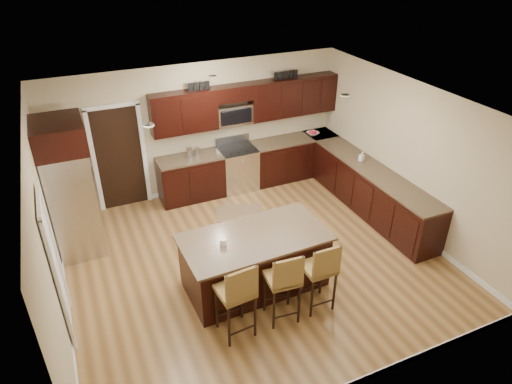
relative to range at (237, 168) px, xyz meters
name	(u,v)px	position (x,y,z in m)	size (l,w,h in m)	color
floor	(255,260)	(-0.68, -2.45, -0.47)	(6.00, 6.00, 0.00)	olive
ceiling	(255,108)	(-0.68, -2.45, 2.23)	(6.00, 6.00, 0.00)	silver
wall_back	(200,129)	(-0.68, 0.30, 0.88)	(6.00, 6.00, 0.00)	#BEAF89
wall_left	(47,237)	(-3.68, -2.45, 0.88)	(5.50, 5.50, 0.00)	#BEAF89
wall_right	(409,157)	(2.32, -2.45, 0.88)	(5.50, 5.50, 0.00)	#BEAF89
base_cabinets	(311,178)	(1.22, -1.01, -0.01)	(4.02, 3.96, 0.92)	black
upper_cabinets	(250,102)	(0.36, 0.13, 1.37)	(4.00, 0.33, 0.80)	black
range	(237,168)	(0.00, 0.00, 0.00)	(0.76, 0.64, 1.11)	silver
microwave	(233,114)	(0.00, 0.15, 1.15)	(0.76, 0.31, 0.40)	silver
doorway	(120,158)	(-2.33, 0.28, 0.56)	(0.85, 0.03, 2.06)	black
pantry_door	(56,270)	(-3.66, -2.75, 0.55)	(0.03, 0.80, 2.04)	white
letter_decor	(243,80)	(0.22, 0.13, 1.82)	(2.20, 0.03, 0.15)	black
island	(255,263)	(-0.93, -3.00, -0.04)	(2.22, 1.20, 0.92)	black
stool_left	(237,293)	(-1.56, -3.86, 0.29)	(0.49, 0.49, 1.22)	olive
stool_mid	(284,280)	(-0.87, -3.85, 0.26)	(0.48, 0.48, 1.17)	olive
stool_right	(321,269)	(-0.29, -3.85, 0.25)	(0.44, 0.44, 1.16)	olive
refrigerator	(70,187)	(-3.30, -0.86, 0.73)	(0.79, 1.00, 2.35)	silver
floor_mat	(239,213)	(-0.36, -0.97, -0.47)	(0.91, 0.61, 0.01)	brown
fruit_bowl	(313,133)	(1.81, 0.00, 0.48)	(0.26, 0.26, 0.06)	silver
soap_bottle	(362,156)	(2.02, -1.52, 0.54)	(0.09, 0.09, 0.19)	#B2B2B2
canister_tall	(190,153)	(-1.01, 0.00, 0.55)	(0.12, 0.12, 0.21)	silver
canister_short	(197,152)	(-0.86, 0.00, 0.54)	(0.11, 0.11, 0.18)	silver
island_jar	(223,242)	(-1.43, -3.00, 0.50)	(0.10, 0.10, 0.10)	white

